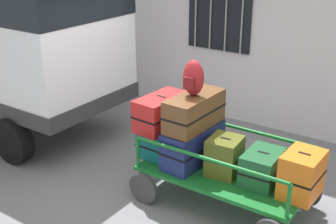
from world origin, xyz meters
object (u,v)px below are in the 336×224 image
(suitcase_left_bottom, at_px, (161,141))
(suitcase_left_middle, at_px, (162,112))
(suitcase_midleft_middle, at_px, (194,111))
(suitcase_midleft_bottom, at_px, (193,145))
(suitcase_right_bottom, at_px, (302,175))
(suitcase_midright_bottom, at_px, (262,168))
(backpack, at_px, (193,78))
(suitcase_center_bottom, at_px, (224,156))
(luggage_cart, at_px, (224,178))

(suitcase_left_bottom, bearing_deg, suitcase_left_middle, 90.00)
(suitcase_midleft_middle, bearing_deg, suitcase_midleft_bottom, -90.00)
(suitcase_right_bottom, bearing_deg, suitcase_midleft_bottom, -179.77)
(suitcase_left_bottom, relative_size, suitcase_midright_bottom, 1.07)
(suitcase_left_middle, relative_size, backpack, 1.78)
(suitcase_center_bottom, xyz_separation_m, suitcase_right_bottom, (0.93, 0.05, 0.02))
(backpack, bearing_deg, suitcase_left_middle, -178.76)
(suitcase_midleft_middle, distance_m, backpack, 0.43)
(suitcase_left_bottom, height_order, suitcase_right_bottom, suitcase_right_bottom)
(luggage_cart, xyz_separation_m, backpack, (-0.47, -0.01, 1.21))
(luggage_cart, height_order, suitcase_right_bottom, suitcase_right_bottom)
(suitcase_left_bottom, height_order, suitcase_midright_bottom, suitcase_midright_bottom)
(suitcase_left_middle, xyz_separation_m, suitcase_midleft_bottom, (0.47, 0.03, -0.35))
(suitcase_left_bottom, bearing_deg, suitcase_midleft_bottom, 4.39)
(suitcase_left_bottom, height_order, suitcase_center_bottom, suitcase_center_bottom)
(suitcase_midleft_bottom, bearing_deg, suitcase_midleft_middle, 90.00)
(suitcase_midleft_bottom, xyz_separation_m, suitcase_midleft_middle, (0.00, 0.01, 0.45))
(suitcase_left_bottom, xyz_separation_m, suitcase_midleft_bottom, (0.47, 0.04, 0.06))
(suitcase_left_bottom, relative_size, suitcase_right_bottom, 1.15)
(suitcase_midright_bottom, relative_size, backpack, 1.30)
(suitcase_right_bottom, bearing_deg, backpack, -179.00)
(suitcase_left_bottom, distance_m, suitcase_center_bottom, 0.93)
(suitcase_left_bottom, distance_m, backpack, 1.05)
(suitcase_left_middle, bearing_deg, luggage_cart, 1.31)
(suitcase_midright_bottom, height_order, suitcase_right_bottom, suitcase_right_bottom)
(luggage_cart, distance_m, suitcase_midleft_middle, 0.91)
(suitcase_midleft_middle, xyz_separation_m, suitcase_right_bottom, (1.40, -0.01, -0.44))
(suitcase_midright_bottom, distance_m, backpack, 1.32)
(suitcase_midright_bottom, bearing_deg, suitcase_right_bottom, -0.84)
(suitcase_left_middle, height_order, suitcase_midright_bottom, suitcase_left_middle)
(suitcase_midright_bottom, xyz_separation_m, backpack, (-0.94, -0.03, 0.93))
(suitcase_left_bottom, height_order, backpack, backpack)
(luggage_cart, height_order, suitcase_center_bottom, suitcase_center_bottom)
(suitcase_left_middle, xyz_separation_m, suitcase_center_bottom, (0.93, -0.01, -0.35))
(suitcase_left_bottom, bearing_deg, backpack, 2.10)
(luggage_cart, relative_size, suitcase_left_middle, 2.70)
(backpack, bearing_deg, suitcase_right_bottom, 1.00)
(suitcase_midleft_middle, xyz_separation_m, suitcase_midright_bottom, (0.93, 0.00, -0.50))
(backpack, bearing_deg, suitcase_midleft_middle, 75.23)
(suitcase_left_middle, distance_m, suitcase_midleft_middle, 0.48)
(suitcase_left_middle, relative_size, suitcase_midleft_middle, 0.86)
(suitcase_midleft_bottom, distance_m, suitcase_right_bottom, 1.40)
(suitcase_midleft_middle, relative_size, suitcase_right_bottom, 1.70)
(suitcase_left_bottom, bearing_deg, suitcase_midright_bottom, 1.97)
(suitcase_midright_bottom, height_order, backpack, backpack)
(luggage_cart, bearing_deg, suitcase_left_bottom, -178.27)
(luggage_cart, distance_m, suitcase_midleft_bottom, 0.57)
(suitcase_midleft_middle, height_order, suitcase_midright_bottom, suitcase_midleft_middle)
(suitcase_left_bottom, relative_size, suitcase_left_middle, 0.78)
(suitcase_center_bottom, bearing_deg, suitcase_midleft_bottom, 175.08)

